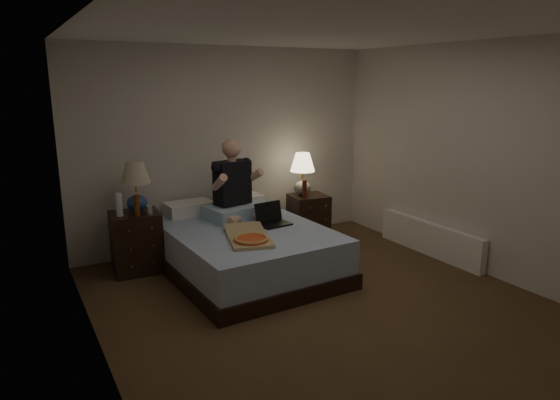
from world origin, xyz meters
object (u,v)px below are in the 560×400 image
bed (244,249)px  nightstand_right (308,217)px  beer_bottle_left (137,205)px  person (235,179)px  nightstand_left (136,242)px  lamp_left (136,187)px  radiator (430,239)px  laptop (274,215)px  beer_bottle_right (304,189)px  lamp_right (302,174)px  water_bottle (119,205)px  pizza_box (251,240)px  soda_can (149,210)px

bed → nightstand_right: 1.39m
beer_bottle_left → person: 1.12m
nightstand_left → lamp_left: size_ratio=1.20×
radiator → laptop: bearing=165.3°
beer_bottle_right → laptop: 1.01m
nightstand_left → radiator: bearing=-16.0°
bed → beer_bottle_right: bearing=23.3°
lamp_left → lamp_right: (2.16, 0.03, -0.06)m
lamp_right → beer_bottle_left: size_ratio=2.43×
lamp_left → radiator: lamp_left is taller
beer_bottle_left → person: (1.10, -0.10, 0.19)m
radiator → nightstand_left: bearing=159.8°
water_bottle → beer_bottle_right: bearing=-0.4°
water_bottle → radiator: size_ratio=0.16×
pizza_box → lamp_left: bearing=139.3°
bed → beer_bottle_left: size_ratio=9.00×
beer_bottle_left → laptop: (1.36, -0.56, -0.15)m
radiator → lamp_right: bearing=129.6°
lamp_left → water_bottle: (-0.21, -0.10, -0.16)m
bed → water_bottle: water_bottle is taller
beer_bottle_right → radiator: size_ratio=0.14×
beer_bottle_left → laptop: 1.48m
nightstand_left → soda_can: 0.44m
lamp_left → radiator: bearing=-21.1°
water_bottle → person: (1.26, -0.19, 0.18)m
lamp_left → beer_bottle_left: size_ratio=2.43×
beer_bottle_left → radiator: 3.48m
beer_bottle_right → laptop: beer_bottle_right is taller
water_bottle → pizza_box: (1.02, -1.11, -0.24)m
lamp_left → soda_can: 0.31m
bed → water_bottle: (-1.20, 0.55, 0.54)m
beer_bottle_right → person: size_ratio=0.25×
nightstand_right → nightstand_left: bearing=-172.8°
bed → laptop: 0.51m
soda_can → nightstand_right: bearing=4.6°
soda_can → pizza_box: bearing=-54.4°
nightstand_left → water_bottle: (-0.16, -0.06, 0.46)m
nightstand_left → bed: bearing=-26.2°
nightstand_right → person: person is taller
lamp_left → pizza_box: size_ratio=0.74×
pizza_box → radiator: 2.43m
person → pizza_box: (-0.25, -0.92, -0.42)m
beer_bottle_right → bed: bearing=-154.4°
soda_can → laptop: bearing=-24.0°
soda_can → nightstand_left: bearing=130.1°
nightstand_right → lamp_left: lamp_left is taller
soda_can → person: person is taller
beer_bottle_left → pizza_box: beer_bottle_left is taller
lamp_left → person: bearing=-15.0°
nightstand_left → person: (1.10, -0.24, 0.65)m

